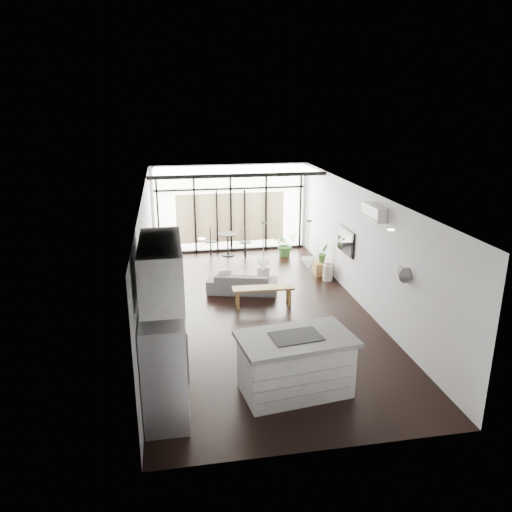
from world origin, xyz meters
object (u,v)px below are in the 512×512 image
object	(u,v)px
fridge	(165,373)
sofa	(242,279)
milk_can	(328,271)
tv	(346,241)
console_bench	(263,296)
island	(295,364)
pouf	(264,281)

from	to	relation	value
fridge	sofa	distance (m)	5.54
sofa	milk_can	world-z (taller)	sofa
sofa	tv	xyz separation A→B (m)	(2.65, -0.21, 0.95)
console_bench	milk_can	distance (m)	2.52
milk_can	tv	distance (m)	1.24
fridge	console_bench	size ratio (longest dim) A/B	1.16
fridge	tv	size ratio (longest dim) A/B	1.55
island	sofa	size ratio (longest dim) A/B	1.06
island	tv	xyz separation A→B (m)	(2.46, 4.47, 0.78)
milk_can	tv	size ratio (longest dim) A/B	0.49
fridge	console_bench	distance (m)	4.84
fridge	tv	distance (m)	6.78
island	console_bench	bearing A→B (deg)	79.68
console_bench	tv	bearing A→B (deg)	19.88
console_bench	pouf	bearing A→B (deg)	79.48
fridge	sofa	size ratio (longest dim) A/B	0.96
pouf	console_bench	bearing A→B (deg)	-102.34
console_bench	milk_can	bearing A→B (deg)	36.02
fridge	console_bench	xyz separation A→B (m)	(2.32, 4.20, -0.62)
fridge	console_bench	bearing A→B (deg)	61.10
sofa	pouf	xyz separation A→B (m)	(0.61, 0.21, -0.16)
island	tv	world-z (taller)	tv
island	pouf	distance (m)	4.91
fridge	pouf	distance (m)	5.99
fridge	pouf	size ratio (longest dim) A/B	3.69
console_bench	pouf	xyz separation A→B (m)	(0.25, 1.16, -0.05)
sofa	tv	bearing A→B (deg)	-169.36
sofa	pouf	distance (m)	0.67
tv	fridge	bearing A→B (deg)	-132.98
fridge	tv	xyz separation A→B (m)	(4.61, 4.95, 0.45)
island	fridge	xyz separation A→B (m)	(-2.15, -0.48, 0.34)
island	pouf	xyz separation A→B (m)	(0.42, 4.88, -0.33)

